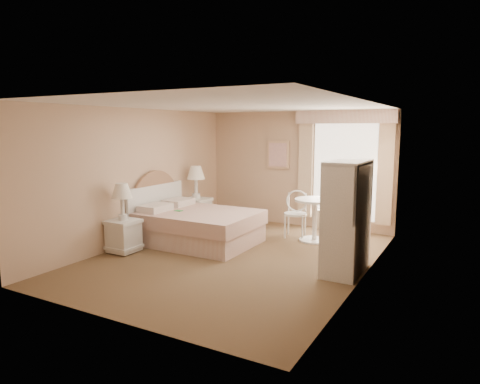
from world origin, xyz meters
The scene contains 9 objects.
room centered at (0.00, 0.00, 1.25)m, with size 4.21×5.51×2.51m.
window centered at (1.05, 2.65, 1.34)m, with size 2.05×0.22×2.51m.
framed_art centered at (-0.45, 2.71, 1.55)m, with size 0.52×0.04×0.62m.
bed centered at (-1.12, 0.42, 0.34)m, with size 2.10×1.60×1.42m.
nightstand_near centered at (-1.84, -0.70, 0.45)m, with size 0.49×0.49×1.19m.
nightstand_far centered at (-1.84, 1.51, 0.49)m, with size 0.54×0.54×1.31m.
round_table centered at (0.81, 1.61, 0.54)m, with size 0.77×0.77×0.82m.
cafe_chair centered at (0.37, 1.78, 0.53)m, with size 0.52×0.52×0.92m.
armoire centered at (1.81, 0.13, 0.69)m, with size 0.50×1.01×1.68m.
Camera 1 is at (3.41, -6.03, 2.14)m, focal length 32.00 mm.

